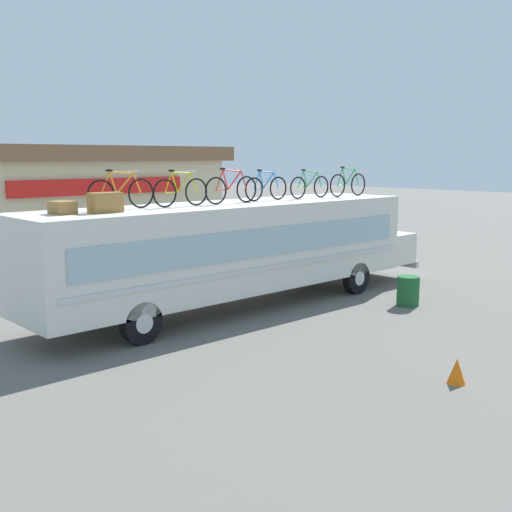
{
  "coord_description": "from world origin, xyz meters",
  "views": [
    {
      "loc": [
        -10.95,
        -12.73,
        4.11
      ],
      "look_at": [
        0.92,
        0.0,
        1.35
      ],
      "focal_mm": 44.0,
      "sensor_mm": 36.0,
      "label": 1
    }
  ],
  "objects_px": {
    "bus": "(239,246)",
    "rooftop_bicycle_2": "(181,191)",
    "rooftop_bicycle_5": "(310,186)",
    "rooftop_bicycle_6": "(348,184)",
    "luggage_bag_2": "(105,203)",
    "traffic_cone": "(457,371)",
    "rooftop_bicycle_1": "(121,193)",
    "luggage_bag_1": "(62,208)",
    "rooftop_bicycle_3": "(231,189)",
    "trash_bin": "(408,291)",
    "rooftop_bicycle_4": "(266,187)"
  },
  "relations": [
    {
      "from": "rooftop_bicycle_6",
      "to": "trash_bin",
      "type": "height_order",
      "value": "rooftop_bicycle_6"
    },
    {
      "from": "rooftop_bicycle_3",
      "to": "rooftop_bicycle_5",
      "type": "relative_size",
      "value": 1.06
    },
    {
      "from": "rooftop_bicycle_4",
      "to": "traffic_cone",
      "type": "height_order",
      "value": "rooftop_bicycle_4"
    },
    {
      "from": "rooftop_bicycle_3",
      "to": "trash_bin",
      "type": "bearing_deg",
      "value": -38.53
    },
    {
      "from": "rooftop_bicycle_6",
      "to": "trash_bin",
      "type": "bearing_deg",
      "value": -106.08
    },
    {
      "from": "trash_bin",
      "to": "bus",
      "type": "bearing_deg",
      "value": 138.42
    },
    {
      "from": "rooftop_bicycle_2",
      "to": "rooftop_bicycle_6",
      "type": "bearing_deg",
      "value": -2.51
    },
    {
      "from": "rooftop_bicycle_2",
      "to": "trash_bin",
      "type": "relative_size",
      "value": 2.02
    },
    {
      "from": "rooftop_bicycle_1",
      "to": "rooftop_bicycle_2",
      "type": "bearing_deg",
      "value": -9.72
    },
    {
      "from": "rooftop_bicycle_2",
      "to": "rooftop_bicycle_3",
      "type": "distance_m",
      "value": 1.59
    },
    {
      "from": "rooftop_bicycle_4",
      "to": "trash_bin",
      "type": "distance_m",
      "value": 4.92
    },
    {
      "from": "bus",
      "to": "rooftop_bicycle_1",
      "type": "relative_size",
      "value": 7.32
    },
    {
      "from": "bus",
      "to": "traffic_cone",
      "type": "height_order",
      "value": "bus"
    },
    {
      "from": "rooftop_bicycle_3",
      "to": "rooftop_bicycle_1",
      "type": "bearing_deg",
      "value": 173.56
    },
    {
      "from": "bus",
      "to": "rooftop_bicycle_2",
      "type": "bearing_deg",
      "value": 179.33
    },
    {
      "from": "rooftop_bicycle_5",
      "to": "rooftop_bicycle_4",
      "type": "bearing_deg",
      "value": 174.13
    },
    {
      "from": "traffic_cone",
      "to": "trash_bin",
      "type": "bearing_deg",
      "value": 41.69
    },
    {
      "from": "rooftop_bicycle_4",
      "to": "rooftop_bicycle_5",
      "type": "bearing_deg",
      "value": -5.87
    },
    {
      "from": "rooftop_bicycle_3",
      "to": "traffic_cone",
      "type": "distance_m",
      "value": 7.79
    },
    {
      "from": "rooftop_bicycle_1",
      "to": "rooftop_bicycle_6",
      "type": "height_order",
      "value": "rooftop_bicycle_1"
    },
    {
      "from": "rooftop_bicycle_1",
      "to": "traffic_cone",
      "type": "xyz_separation_m",
      "value": [
        2.39,
        -7.49,
        -3.03
      ]
    },
    {
      "from": "rooftop_bicycle_5",
      "to": "traffic_cone",
      "type": "bearing_deg",
      "value": -118.28
    },
    {
      "from": "rooftop_bicycle_3",
      "to": "rooftop_bicycle_4",
      "type": "xyz_separation_m",
      "value": [
        1.46,
        0.19,
        -0.02
      ]
    },
    {
      "from": "bus",
      "to": "rooftop_bicycle_6",
      "type": "xyz_separation_m",
      "value": [
        4.35,
        -0.25,
        1.58
      ]
    },
    {
      "from": "luggage_bag_1",
      "to": "traffic_cone",
      "type": "height_order",
      "value": "luggage_bag_1"
    },
    {
      "from": "rooftop_bicycle_4",
      "to": "trash_bin",
      "type": "relative_size",
      "value": 1.97
    },
    {
      "from": "luggage_bag_1",
      "to": "rooftop_bicycle_1",
      "type": "bearing_deg",
      "value": 6.97
    },
    {
      "from": "luggage_bag_1",
      "to": "rooftop_bicycle_3",
      "type": "height_order",
      "value": "rooftop_bicycle_3"
    },
    {
      "from": "bus",
      "to": "rooftop_bicycle_3",
      "type": "distance_m",
      "value": 1.62
    },
    {
      "from": "luggage_bag_2",
      "to": "traffic_cone",
      "type": "distance_m",
      "value": 8.14
    },
    {
      "from": "rooftop_bicycle_3",
      "to": "traffic_cone",
      "type": "xyz_separation_m",
      "value": [
        -0.74,
        -7.14,
        -3.03
      ]
    },
    {
      "from": "rooftop_bicycle_1",
      "to": "trash_bin",
      "type": "bearing_deg",
      "value": -26.08
    },
    {
      "from": "rooftop_bicycle_4",
      "to": "bus",
      "type": "bearing_deg",
      "value": -174.04
    },
    {
      "from": "luggage_bag_1",
      "to": "rooftop_bicycle_3",
      "type": "relative_size",
      "value": 0.31
    },
    {
      "from": "luggage_bag_2",
      "to": "luggage_bag_1",
      "type": "bearing_deg",
      "value": 157.98
    },
    {
      "from": "rooftop_bicycle_1",
      "to": "rooftop_bicycle_4",
      "type": "bearing_deg",
      "value": -2.07
    },
    {
      "from": "luggage_bag_2",
      "to": "rooftop_bicycle_2",
      "type": "bearing_deg",
      "value": 6.94
    },
    {
      "from": "trash_bin",
      "to": "traffic_cone",
      "type": "height_order",
      "value": "trash_bin"
    },
    {
      "from": "rooftop_bicycle_1",
      "to": "rooftop_bicycle_3",
      "type": "bearing_deg",
      "value": -6.44
    },
    {
      "from": "bus",
      "to": "rooftop_bicycle_5",
      "type": "bearing_deg",
      "value": -1.02
    },
    {
      "from": "rooftop_bicycle_2",
      "to": "rooftop_bicycle_3",
      "type": "relative_size",
      "value": 0.93
    },
    {
      "from": "rooftop_bicycle_5",
      "to": "rooftop_bicycle_6",
      "type": "xyz_separation_m",
      "value": [
        1.56,
        -0.2,
        0.02
      ]
    },
    {
      "from": "rooftop_bicycle_1",
      "to": "rooftop_bicycle_4",
      "type": "height_order",
      "value": "rooftop_bicycle_1"
    },
    {
      "from": "rooftop_bicycle_1",
      "to": "rooftop_bicycle_3",
      "type": "distance_m",
      "value": 3.15
    },
    {
      "from": "rooftop_bicycle_3",
      "to": "traffic_cone",
      "type": "bearing_deg",
      "value": -95.92
    },
    {
      "from": "rooftop_bicycle_1",
      "to": "trash_bin",
      "type": "xyz_separation_m",
      "value": [
        6.97,
        -3.41,
        -2.86
      ]
    },
    {
      "from": "rooftop_bicycle_5",
      "to": "rooftop_bicycle_6",
      "type": "bearing_deg",
      "value": -7.4
    },
    {
      "from": "luggage_bag_2",
      "to": "bus",
      "type": "bearing_deg",
      "value": 3.47
    },
    {
      "from": "rooftop_bicycle_2",
      "to": "rooftop_bicycle_4",
      "type": "relative_size",
      "value": 1.02
    },
    {
      "from": "luggage_bag_1",
      "to": "trash_bin",
      "type": "xyz_separation_m",
      "value": [
        8.55,
        -3.22,
        -2.6
      ]
    }
  ]
}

